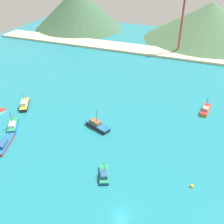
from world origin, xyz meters
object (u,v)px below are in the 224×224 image
at_px(radio_tower, 182,21).
at_px(buoy_0, 192,186).
at_px(fishing_boat_2, 13,125).
at_px(fishing_boat_3, 206,110).
at_px(fishing_boat_4, 97,125).
at_px(fishing_boat_7, 104,175).
at_px(fishing_boat_0, 24,105).
at_px(fishing_boat_1, 4,144).

bearing_deg(radio_tower, buoy_0, -78.05).
height_order(fishing_boat_2, fishing_boat_3, fishing_boat_2).
height_order(fishing_boat_2, fishing_boat_4, fishing_boat_4).
height_order(fishing_boat_2, fishing_boat_7, fishing_boat_2).
xyz_separation_m(fishing_boat_0, fishing_boat_4, (31.40, -2.38, -0.03)).
xyz_separation_m(fishing_boat_4, radio_tower, (12.20, 83.69, 17.05)).
xyz_separation_m(fishing_boat_4, fishing_boat_7, (10.98, -19.76, -0.24)).
bearing_deg(buoy_0, radio_tower, 101.95).
distance_m(fishing_boat_1, radio_tower, 110.03).
bearing_deg(fishing_boat_2, fishing_boat_3, 30.42).
relative_size(fishing_boat_4, fishing_boat_7, 1.32).
distance_m(fishing_boat_4, buoy_0, 36.20).
height_order(fishing_boat_1, radio_tower, radio_tower).
xyz_separation_m(fishing_boat_1, fishing_boat_3, (55.28, 43.51, 0.09)).
bearing_deg(fishing_boat_0, fishing_boat_3, 18.81).
distance_m(fishing_boat_0, fishing_boat_4, 31.49).
xyz_separation_m(fishing_boat_0, buoy_0, (64.44, -17.15, -0.84)).
bearing_deg(fishing_boat_0, fishing_boat_2, -68.30).
distance_m(fishing_boat_2, fishing_boat_3, 68.51).
bearing_deg(fishing_boat_7, fishing_boat_1, 179.18).
distance_m(fishing_boat_3, fishing_boat_7, 49.10).
bearing_deg(fishing_boat_0, buoy_0, -14.90).
xyz_separation_m(fishing_boat_3, radio_tower, (-20.58, 59.45, 17.25)).
bearing_deg(fishing_boat_7, fishing_boat_2, 165.99).
bearing_deg(radio_tower, fishing_boat_0, -118.20).
xyz_separation_m(fishing_boat_0, fishing_boat_7, (42.39, -22.13, -0.27)).
relative_size(fishing_boat_1, fishing_boat_7, 1.54).
height_order(fishing_boat_0, fishing_boat_7, fishing_boat_0).
relative_size(fishing_boat_2, buoy_0, 7.94).
distance_m(fishing_boat_1, fishing_boat_4, 29.63).
relative_size(fishing_boat_2, fishing_boat_7, 1.17).
xyz_separation_m(fishing_boat_3, buoy_0, (0.26, -39.01, -0.62)).
distance_m(fishing_boat_3, radio_tower, 65.23).
bearing_deg(buoy_0, fishing_boat_3, 90.38).
height_order(fishing_boat_3, fishing_boat_7, fishing_boat_3).
bearing_deg(fishing_boat_7, fishing_boat_0, 152.43).
bearing_deg(fishing_boat_2, radio_tower, 67.76).
bearing_deg(fishing_boat_4, fishing_boat_7, -60.92).
relative_size(fishing_boat_0, fishing_boat_1, 0.82).
bearing_deg(fishing_boat_2, fishing_boat_7, -14.01).
bearing_deg(fishing_boat_2, fishing_boat_4, 21.68).
bearing_deg(fishing_boat_0, fishing_boat_4, -4.33).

